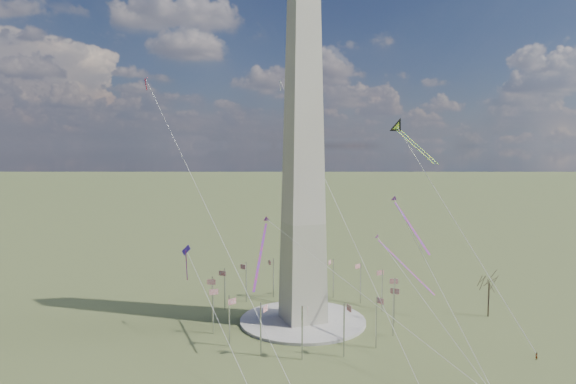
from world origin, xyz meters
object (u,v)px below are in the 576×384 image
object	(u,v)px
tree_near	(489,281)
person_east	(536,356)
kite_delta_black	(400,129)
washington_monument	(303,154)

from	to	relation	value
tree_near	person_east	size ratio (longest dim) A/B	8.15
tree_near	kite_delta_black	xyz separation A→B (m)	(-20.77, 16.98, 44.68)
washington_monument	kite_delta_black	size ratio (longest dim) A/B	5.91
tree_near	person_east	distance (m)	32.60
person_east	kite_delta_black	size ratio (longest dim) A/B	0.11
washington_monument	kite_delta_black	distance (m)	33.44
washington_monument	kite_delta_black	xyz separation A→B (m)	(32.54, 2.31, 7.38)
washington_monument	kite_delta_black	bearing A→B (deg)	4.05
washington_monument	tree_near	xyz separation A→B (m)	(53.30, -14.68, -37.29)
kite_delta_black	person_east	bearing A→B (deg)	85.08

